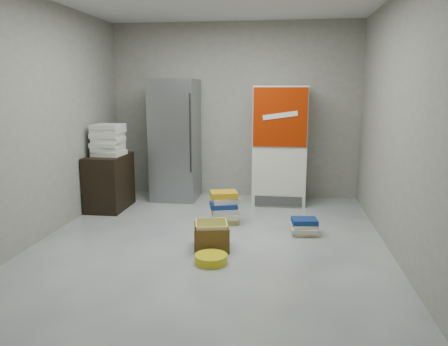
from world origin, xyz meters
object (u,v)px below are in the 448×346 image
Objects in this scene: coke_cooler at (280,145)px; cardboard_box at (211,238)px; wood_shelf at (109,182)px; phonebook_stack_main at (225,208)px; steel_fridge at (175,140)px.

coke_cooler reaches higher than cardboard_box.
cardboard_box is at bearing -39.11° from wood_shelf.
phonebook_stack_main is (-0.69, -1.22, -0.69)m from coke_cooler.
steel_fridge reaches higher than phonebook_stack_main.
coke_cooler is 1.56m from phonebook_stack_main.
steel_fridge is 4.40× the size of phonebook_stack_main.
steel_fridge is 2.37× the size of wood_shelf.
phonebook_stack_main is at bearing -51.94° from steel_fridge.
steel_fridge is at bearing 113.47° from phonebook_stack_main.
wood_shelf is 1.78× the size of cardboard_box.
steel_fridge is 1.06× the size of coke_cooler.
phonebook_stack_main is (0.96, -1.23, -0.74)m from steel_fridge.
coke_cooler reaches higher than phonebook_stack_main.
cardboard_box is (0.94, -2.17, -0.82)m from steel_fridge.
wood_shelf is 1.87m from phonebook_stack_main.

